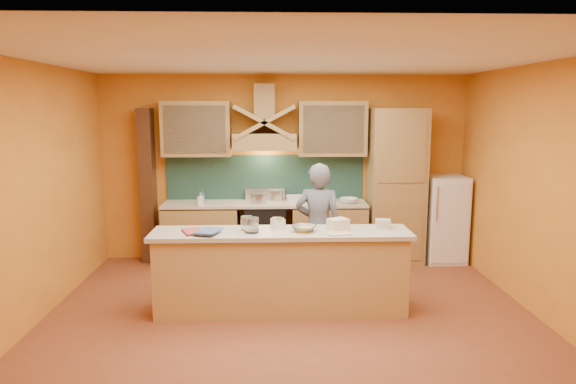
{
  "coord_description": "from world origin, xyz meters",
  "views": [
    {
      "loc": [
        -0.21,
        -5.29,
        2.31
      ],
      "look_at": [
        -0.0,
        0.9,
        1.29
      ],
      "focal_mm": 32.0,
      "sensor_mm": 36.0,
      "label": 1
    }
  ],
  "objects_px": {
    "fridge": "(444,219)",
    "kitchen_scale": "(278,224)",
    "person": "(318,227)",
    "mixing_bowl": "(304,228)",
    "stove": "(265,233)"
  },
  "relations": [
    {
      "from": "fridge",
      "to": "kitchen_scale",
      "type": "height_order",
      "value": "fridge"
    },
    {
      "from": "person",
      "to": "kitchen_scale",
      "type": "bearing_deg",
      "value": 61.76
    },
    {
      "from": "person",
      "to": "mixing_bowl",
      "type": "height_order",
      "value": "person"
    },
    {
      "from": "person",
      "to": "fridge",
      "type": "bearing_deg",
      "value": -136.32
    },
    {
      "from": "stove",
      "to": "mixing_bowl",
      "type": "relative_size",
      "value": 3.39
    },
    {
      "from": "person",
      "to": "mixing_bowl",
      "type": "relative_size",
      "value": 6.15
    },
    {
      "from": "kitchen_scale",
      "to": "mixing_bowl",
      "type": "height_order",
      "value": "kitchen_scale"
    },
    {
      "from": "person",
      "to": "kitchen_scale",
      "type": "xyz_separation_m",
      "value": [
        -0.52,
        -0.59,
        0.18
      ]
    },
    {
      "from": "fridge",
      "to": "person",
      "type": "xyz_separation_m",
      "value": [
        -2.01,
        -1.19,
        0.17
      ]
    },
    {
      "from": "fridge",
      "to": "kitchen_scale",
      "type": "relative_size",
      "value": 9.81
    },
    {
      "from": "stove",
      "to": "person",
      "type": "distance_m",
      "value": 1.42
    },
    {
      "from": "kitchen_scale",
      "to": "mixing_bowl",
      "type": "bearing_deg",
      "value": -47.38
    },
    {
      "from": "fridge",
      "to": "mixing_bowl",
      "type": "relative_size",
      "value": 4.89
    },
    {
      "from": "fridge",
      "to": "kitchen_scale",
      "type": "xyz_separation_m",
      "value": [
        -2.53,
        -1.78,
        0.35
      ]
    },
    {
      "from": "fridge",
      "to": "person",
      "type": "bearing_deg",
      "value": -149.48
    }
  ]
}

